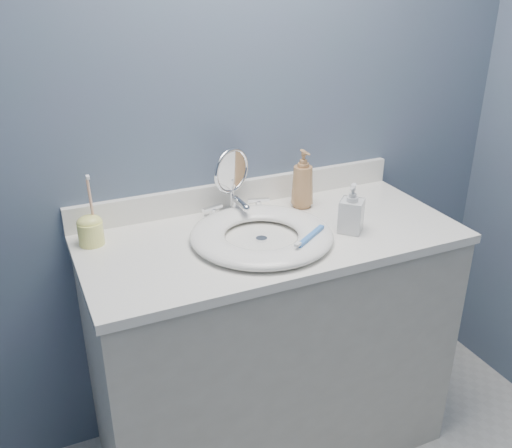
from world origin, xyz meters
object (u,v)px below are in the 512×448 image
soap_bottle_clear (352,208)px  soap_bottle_amber (303,179)px  toothbrush_holder (90,229)px  makeup_mirror (232,178)px

soap_bottle_clear → soap_bottle_amber: bearing=145.3°
soap_bottle_clear → toothbrush_holder: 0.82m
soap_bottle_amber → makeup_mirror: bearing=170.5°
makeup_mirror → toothbrush_holder: size_ratio=1.05×
soap_bottle_amber → soap_bottle_clear: soap_bottle_amber is taller
soap_bottle_amber → soap_bottle_clear: (0.05, -0.24, -0.02)m
soap_bottle_amber → toothbrush_holder: (-0.73, 0.01, -0.05)m
soap_bottle_amber → toothbrush_holder: toothbrush_holder is taller
makeup_mirror → soap_bottle_clear: makeup_mirror is taller
toothbrush_holder → soap_bottle_amber: bearing=-0.5°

